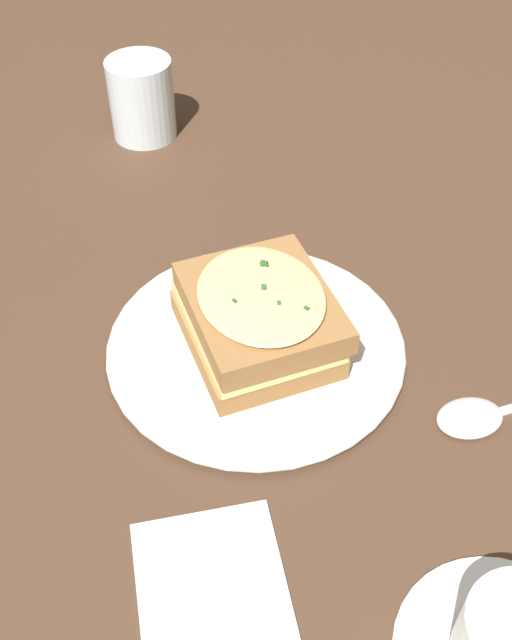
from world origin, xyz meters
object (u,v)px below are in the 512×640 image
Objects in this scene: dinner_plate at (256,347)px; spoon at (480,415)px; water_glass at (142,99)px; napkin at (213,591)px; sandwich at (258,318)px.

dinner_plate is 1.70× the size of spoon.
napkin is (0.56, 0.21, -0.05)m from water_glass.
napkin is at bearing 1.76° from sandwich.
sandwich is at bearing 30.49° from water_glass.
dinner_plate is at bearing -177.71° from napkin.
spoon is (0.04, 0.19, -0.04)m from sandwich.
dinner_plate is 0.20m from spoon.
dinner_plate is at bearing 49.93° from spoon.
dinner_plate is 0.22m from napkin.
dinner_plate is at bearing -119.06° from sandwich.
spoon is 0.26m from napkin.
sandwich is 0.20m from spoon.
napkin is at bearing 106.57° from spoon.
water_glass is (-0.34, -0.20, 0.04)m from dinner_plate.
water_glass is at bearing -159.82° from napkin.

